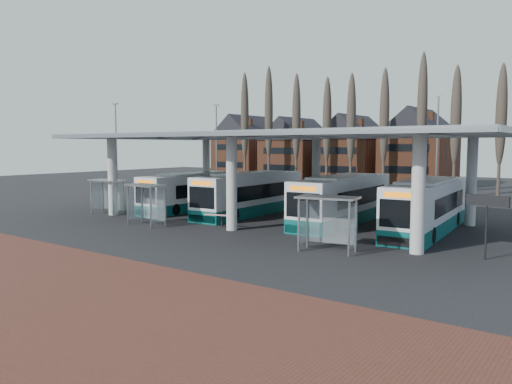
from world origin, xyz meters
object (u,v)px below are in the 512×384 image
Objects in this scene: bus_0 at (195,192)px; bus_1 at (251,194)px; bus_3 at (427,207)px; shelter_2 at (328,211)px; shelter_1 at (148,196)px; bus_2 at (343,200)px; shelter_0 at (109,189)px.

bus_1 is (5.55, 0.46, 0.08)m from bus_0.
bus_3 is (19.47, 0.42, 0.09)m from bus_0.
bus_0 is at bearing 144.46° from shelter_2.
bus_1 is 14.63m from shelter_2.
bus_3 is 18.41m from shelter_1.
bus_2 is at bearing 45.84° from shelter_1.
bus_0 reaches higher than shelter_1.
bus_3 is (13.92, -0.04, 0.01)m from bus_1.
shelter_2 is (11.61, -8.89, 0.51)m from bus_1.
bus_1 reaches higher than shelter_1.
bus_1 is 3.85× the size of shelter_1.
bus_0 is 7.14m from shelter_0.
bus_1 is 0.99× the size of bus_3.
shelter_2 is at bearing -108.98° from bus_3.
shelter_2 is (-2.31, -8.85, 0.50)m from bus_3.
shelter_1 is at bearing -108.06° from bus_1.
bus_0 reaches higher than shelter_2.
bus_1 is 7.96m from bus_2.
shelter_0 is 0.96× the size of shelter_1.
bus_0 is 19.48m from bus_3.
bus_1 is 3.99× the size of shelter_0.
bus_3 is at bearing -2.67° from bus_1.
shelter_1 is at bearing -70.71° from bus_0.
bus_3 is at bearing 65.99° from shelter_2.
bus_0 is 0.94× the size of bus_2.
bus_2 reaches higher than shelter_0.
bus_1 is at bearing 79.75° from shelter_1.
bus_2 is (13.51, 0.74, 0.10)m from bus_0.
bus_0 is 0.95× the size of bus_1.
bus_0 is 3.78× the size of shelter_0.
shelter_0 is (-9.24, -6.55, 0.42)m from bus_1.
bus_3 is (5.96, -0.31, -0.01)m from bus_2.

